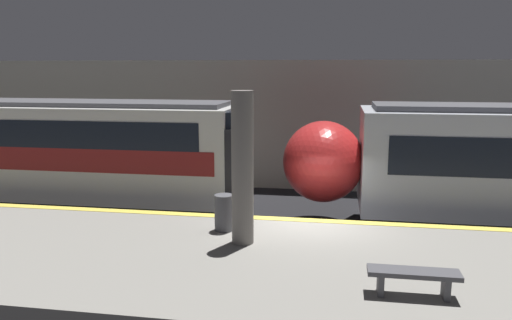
# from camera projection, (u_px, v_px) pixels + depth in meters

# --- Properties ---
(ground_plane) EXTENTS (120.00, 120.00, 0.00)m
(ground_plane) POSITION_uv_depth(u_px,v_px,m) (308.00, 257.00, 12.76)
(ground_plane) COLOR black
(platform) EXTENTS (40.00, 5.49, 1.04)m
(platform) POSITION_uv_depth(u_px,v_px,m) (300.00, 283.00, 10.01)
(platform) COLOR gray
(platform) RESTS_ON ground
(station_rear_barrier) EXTENTS (50.00, 0.15, 5.08)m
(station_rear_barrier) POSITION_uv_depth(u_px,v_px,m) (321.00, 126.00, 19.43)
(station_rear_barrier) COLOR #B2AD9E
(station_rear_barrier) RESTS_ON ground
(support_pillar_near) EXTENTS (0.47, 0.47, 3.29)m
(support_pillar_near) POSITION_uv_depth(u_px,v_px,m) (242.00, 169.00, 10.56)
(support_pillar_near) COLOR slate
(support_pillar_near) RESTS_ON platform
(train_boxy) EXTENTS (14.88, 3.01, 3.74)m
(train_boxy) POSITION_uv_depth(u_px,v_px,m) (26.00, 155.00, 16.64)
(train_boxy) COLOR black
(train_boxy) RESTS_ON ground
(platform_bench) EXTENTS (1.50, 0.40, 0.45)m
(platform_bench) POSITION_uv_depth(u_px,v_px,m) (413.00, 277.00, 8.25)
(platform_bench) COLOR #4C4C51
(platform_bench) RESTS_ON platform
(trash_bin) EXTENTS (0.44, 0.44, 0.85)m
(trash_bin) POSITION_uv_depth(u_px,v_px,m) (224.00, 213.00, 11.61)
(trash_bin) COLOR #4C4C51
(trash_bin) RESTS_ON platform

